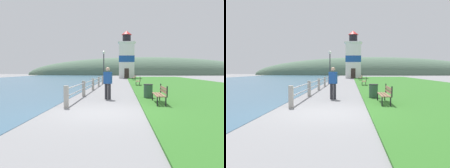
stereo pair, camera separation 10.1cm
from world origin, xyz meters
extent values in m
plane|color=slate|center=(0.00, 0.00, 0.00)|extent=(160.00, 160.00, 0.00)
cube|color=#2D6623|center=(7.69, 17.96, 0.03)|extent=(12.00, 53.87, 0.06)
cube|color=#385B75|center=(-14.19, 17.96, 0.01)|extent=(24.00, 86.19, 0.01)
cube|color=#A8A399|center=(-1.59, 1.00, 0.48)|extent=(0.18, 0.18, 0.97)
cube|color=#A8A399|center=(-1.59, 5.22, 0.48)|extent=(0.18, 0.18, 0.97)
cube|color=#A8A399|center=(-1.59, 9.44, 0.48)|extent=(0.18, 0.18, 0.97)
cube|color=#A8A399|center=(-1.59, 13.65, 0.48)|extent=(0.18, 0.18, 0.97)
cube|color=#A8A399|center=(-1.59, 17.87, 0.48)|extent=(0.18, 0.18, 0.97)
cube|color=#A8A399|center=(-1.59, 22.09, 0.48)|extent=(0.18, 0.18, 0.97)
cube|color=#A8A399|center=(-1.59, 26.31, 0.48)|extent=(0.18, 0.18, 0.97)
cube|color=#A8A399|center=(-1.59, 30.53, 0.48)|extent=(0.18, 0.18, 0.97)
cylinder|color=#B2B2B7|center=(-1.59, 15.76, 0.82)|extent=(0.06, 29.53, 0.06)
cylinder|color=#B2B2B7|center=(-1.59, 15.76, 0.48)|extent=(0.06, 29.53, 0.06)
cube|color=brown|center=(2.43, 2.18, 0.47)|extent=(0.15, 1.88, 0.04)
cube|color=brown|center=(2.58, 2.18, 0.47)|extent=(0.15, 1.88, 0.04)
cube|color=brown|center=(2.73, 2.18, 0.47)|extent=(0.15, 1.88, 0.04)
cube|color=brown|center=(2.81, 2.18, 0.79)|extent=(0.09, 1.88, 0.11)
cube|color=brown|center=(2.81, 2.18, 0.63)|extent=(0.09, 1.88, 0.11)
cube|color=black|center=(2.38, 1.27, 0.23)|extent=(0.05, 0.05, 0.45)
cube|color=black|center=(2.41, 3.10, 0.23)|extent=(0.05, 0.05, 0.45)
cube|color=black|center=(2.75, 1.26, 0.23)|extent=(0.05, 0.05, 0.45)
cube|color=black|center=(2.78, 3.09, 0.23)|extent=(0.05, 0.05, 0.45)
cube|color=black|center=(2.80, 1.26, 0.70)|extent=(0.05, 0.05, 0.49)
cube|color=black|center=(2.83, 3.09, 0.70)|extent=(0.05, 0.05, 0.49)
cube|color=brown|center=(2.29, 14.88, 0.47)|extent=(0.23, 1.67, 0.04)
cube|color=brown|center=(2.44, 14.87, 0.47)|extent=(0.23, 1.67, 0.04)
cube|color=brown|center=(2.58, 14.86, 0.47)|extent=(0.23, 1.67, 0.04)
cube|color=brown|center=(2.67, 14.85, 0.79)|extent=(0.17, 1.67, 0.11)
cube|color=brown|center=(2.67, 14.85, 0.63)|extent=(0.17, 1.67, 0.11)
cube|color=black|center=(2.20, 14.07, 0.23)|extent=(0.05, 0.05, 0.45)
cube|color=black|center=(2.31, 15.69, 0.23)|extent=(0.05, 0.05, 0.45)
cube|color=black|center=(2.57, 14.05, 0.23)|extent=(0.05, 0.05, 0.45)
cube|color=black|center=(2.68, 15.66, 0.23)|extent=(0.05, 0.05, 0.45)
cube|color=black|center=(2.62, 14.04, 0.70)|extent=(0.05, 0.05, 0.49)
cube|color=black|center=(2.73, 15.66, 0.70)|extent=(0.05, 0.05, 0.49)
cube|color=brown|center=(2.44, 26.81, 0.47)|extent=(0.19, 1.87, 0.04)
cube|color=brown|center=(2.59, 26.82, 0.47)|extent=(0.19, 1.87, 0.04)
cube|color=brown|center=(2.74, 26.82, 0.47)|extent=(0.19, 1.87, 0.04)
cube|color=brown|center=(2.82, 26.83, 0.79)|extent=(0.13, 1.87, 0.11)
cube|color=brown|center=(2.82, 26.83, 0.63)|extent=(0.13, 1.87, 0.11)
cube|color=black|center=(2.44, 25.90, 0.23)|extent=(0.05, 0.05, 0.45)
cube|color=black|center=(2.37, 27.72, 0.23)|extent=(0.05, 0.05, 0.45)
cube|color=black|center=(2.81, 25.92, 0.23)|extent=(0.05, 0.05, 0.45)
cube|color=black|center=(2.74, 27.73, 0.23)|extent=(0.05, 0.05, 0.45)
cube|color=black|center=(2.86, 25.92, 0.70)|extent=(0.05, 0.05, 0.49)
cube|color=black|center=(2.79, 27.73, 0.70)|extent=(0.05, 0.05, 0.49)
cube|color=white|center=(1.58, 36.52, 3.53)|extent=(3.05, 3.05, 7.07)
cube|color=#194799|center=(1.58, 36.52, 3.89)|extent=(3.09, 3.09, 1.27)
cube|color=white|center=(1.58, 36.52, 7.19)|extent=(3.51, 3.51, 0.25)
cylinder|color=black|center=(1.58, 36.52, 8.05)|extent=(1.68, 1.68, 1.48)
cone|color=red|center=(1.58, 36.52, 9.20)|extent=(2.10, 2.10, 0.81)
cube|color=#332823|center=(1.58, 34.98, 1.00)|extent=(0.90, 0.06, 2.00)
cylinder|color=#28282D|center=(-0.07, 3.91, 0.44)|extent=(0.17, 0.17, 0.88)
cylinder|color=#28282D|center=(0.11, 3.84, 0.44)|extent=(0.17, 0.17, 0.88)
cube|color=#1E4C99|center=(0.02, 3.88, 1.21)|extent=(0.50, 0.38, 0.66)
sphere|color=tan|center=(0.02, 3.88, 1.69)|extent=(0.24, 0.24, 0.24)
cylinder|color=#2D5138|center=(2.32, 4.25, 0.40)|extent=(0.50, 0.50, 0.80)
cylinder|color=black|center=(2.32, 4.25, 0.82)|extent=(0.54, 0.54, 0.04)
cylinder|color=#333338|center=(-1.44, 17.84, 1.80)|extent=(0.12, 0.12, 3.60)
sphere|color=white|center=(-1.44, 17.84, 3.78)|extent=(0.36, 0.36, 0.36)
ellipsoid|color=#4C6651|center=(8.00, 65.91, 0.00)|extent=(80.00, 16.00, 12.00)
camera|label=1|loc=(0.88, -8.31, 1.64)|focal=35.00mm
camera|label=2|loc=(0.98, -8.31, 1.64)|focal=35.00mm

